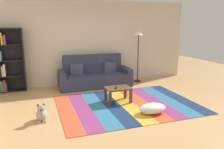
{
  "coord_description": "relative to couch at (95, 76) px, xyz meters",
  "views": [
    {
      "loc": [
        -1.82,
        -4.73,
        1.95
      ],
      "look_at": [
        0.08,
        0.72,
        0.65
      ],
      "focal_mm": 36.04,
      "sensor_mm": 36.0,
      "label": 1
    }
  ],
  "objects": [
    {
      "name": "coffee_table",
      "position": [
        0.17,
        -1.65,
        -0.03
      ],
      "size": [
        0.63,
        0.45,
        0.37
      ],
      "color": "#513826",
      "rests_on": "rug"
    },
    {
      "name": "ground_plane",
      "position": [
        0.05,
        -2.02,
        -0.34
      ],
      "size": [
        14.0,
        14.0,
        0.0
      ],
      "primitive_type": "plane",
      "color": "tan"
    },
    {
      "name": "tv_remote",
      "position": [
        0.1,
        -1.68,
        0.06
      ],
      "size": [
        0.12,
        0.15,
        0.02
      ],
      "primitive_type": "cube",
      "rotation": [
        0.0,
        0.0,
        -0.55
      ],
      "color": "black",
      "rests_on": "coffee_table"
    },
    {
      "name": "back_wall",
      "position": [
        0.05,
        0.53,
        1.01
      ],
      "size": [
        6.8,
        0.1,
        2.7
      ],
      "primitive_type": "cube",
      "color": "beige",
      "rests_on": "ground_plane"
    },
    {
      "name": "bookshelf",
      "position": [
        -2.62,
        0.28,
        0.58
      ],
      "size": [
        0.9,
        0.28,
        1.84
      ],
      "color": "black",
      "rests_on": "ground_plane"
    },
    {
      "name": "rug",
      "position": [
        0.32,
        -1.9,
        -0.33
      ],
      "size": [
        3.33,
        2.46,
        0.01
      ],
      "color": "#C64C2D",
      "rests_on": "ground_plane"
    },
    {
      "name": "pouf",
      "position": [
        0.63,
        -2.61,
        -0.22
      ],
      "size": [
        0.62,
        0.4,
        0.22
      ],
      "primitive_type": "ellipsoid",
      "color": "white",
      "rests_on": "rug"
    },
    {
      "name": "standing_lamp",
      "position": [
        1.55,
        0.1,
        1.11
      ],
      "size": [
        0.32,
        0.32,
        1.73
      ],
      "color": "black",
      "rests_on": "ground_plane"
    },
    {
      "name": "dog",
      "position": [
        -1.72,
        -2.21,
        -0.18
      ],
      "size": [
        0.22,
        0.35,
        0.4
      ],
      "color": "#9E998E",
      "rests_on": "ground_plane"
    },
    {
      "name": "couch",
      "position": [
        0.0,
        0.0,
        0.0
      ],
      "size": [
        2.26,
        0.8,
        1.0
      ],
      "color": "#2D3347",
      "rests_on": "ground_plane"
    }
  ]
}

